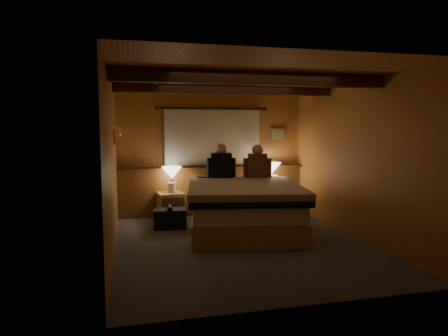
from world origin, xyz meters
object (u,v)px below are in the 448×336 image
object	(u,v)px
nightstand_right	(273,200)
bed	(243,206)
lamp_right	(272,170)
person_right	(257,164)
nightstand_left	(171,206)
duffel_bag	(170,218)
lamp_left	(172,174)
person_left	(221,164)

from	to	relation	value
nightstand_right	bed	bearing A→B (deg)	-122.45
lamp_right	person_right	xyz separation A→B (m)	(-0.37, -0.26, 0.14)
nightstand_left	nightstand_right	xyz separation A→B (m)	(1.98, -0.02, 0.03)
lamp_right	duffel_bag	size ratio (longest dim) A/B	0.83
nightstand_right	lamp_left	distance (m)	2.03
person_left	lamp_right	bearing A→B (deg)	14.17
person_left	person_right	distance (m)	0.67
lamp_left	duffel_bag	bearing A→B (deg)	-99.68
person_left	duffel_bag	world-z (taller)	person_left
lamp_right	duffel_bag	distance (m)	2.21
lamp_left	person_right	size ratio (longest dim) A/B	0.75
person_right	person_left	bearing A→B (deg)	-172.22
lamp_left	duffel_bag	size ratio (longest dim) A/B	0.85
nightstand_left	person_left	size ratio (longest dim) A/B	0.77
nightstand_right	person_right	bearing A→B (deg)	-134.92
nightstand_right	nightstand_left	bearing A→B (deg)	-171.44
lamp_right	lamp_left	bearing A→B (deg)	177.89
nightstand_right	person_left	size ratio (longest dim) A/B	0.87
bed	person_left	size ratio (longest dim) A/B	3.92
lamp_right	person_right	size ratio (longest dim) A/B	0.74
nightstand_left	nightstand_right	distance (m)	1.98
nightstand_left	nightstand_right	world-z (taller)	nightstand_right
duffel_bag	lamp_right	bearing A→B (deg)	20.25
person_left	nightstand_left	bearing A→B (deg)	173.10
nightstand_left	person_right	world-z (taller)	person_right
nightstand_left	lamp_right	bearing A→B (deg)	-8.19
lamp_right	person_right	distance (m)	0.48
nightstand_right	person_left	bearing A→B (deg)	-160.90
nightstand_left	nightstand_right	bearing A→B (deg)	-6.90
lamp_right	bed	bearing A→B (deg)	-131.42
nightstand_left	person_left	world-z (taller)	person_left
lamp_right	person_right	world-z (taller)	person_right
person_left	bed	bearing A→B (deg)	-70.99
person_left	nightstand_right	bearing A→B (deg)	16.08
person_right	bed	bearing A→B (deg)	-106.35
person_left	duffel_bag	size ratio (longest dim) A/B	1.15
nightstand_right	person_left	distance (m)	1.33
nightstand_left	lamp_left	size ratio (longest dim) A/B	1.05
person_left	person_right	bearing A→B (deg)	-3.74
duffel_bag	lamp_left	bearing A→B (deg)	85.15
nightstand_right	person_right	xyz separation A→B (m)	(-0.42, -0.30, 0.75)
nightstand_right	person_left	xyz separation A→B (m)	(-1.07, -0.19, 0.75)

